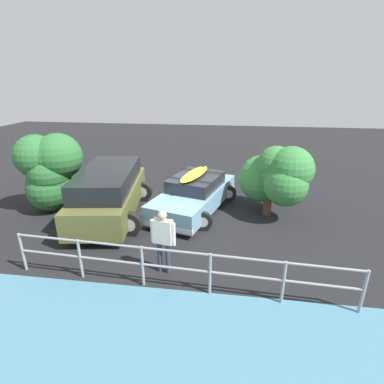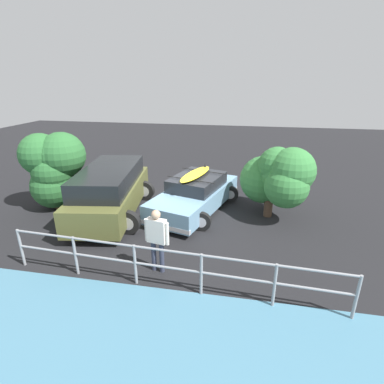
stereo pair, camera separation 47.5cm
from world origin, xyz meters
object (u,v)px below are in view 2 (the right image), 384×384
person_bystander (157,235)px  bush_near_right (54,167)px  bush_near_left (278,177)px  sedan_car (195,194)px  suv_car (111,191)px

person_bystander → bush_near_right: bearing=-33.6°
person_bystander → bush_near_left: (-3.21, -3.96, 0.48)m
bush_near_right → sedan_car: bearing=-172.2°
person_bystander → bush_near_right: size_ratio=0.60×
suv_car → bush_near_left: 5.98m
suv_car → bush_near_left: bearing=-171.3°
sedan_car → person_bystander: person_bystander is taller
sedan_car → bush_near_right: bearing=7.8°
bush_near_left → bush_near_right: size_ratio=0.90×
person_bystander → bush_near_right: (4.97, -3.30, 0.58)m
sedan_car → suv_car: (2.94, 0.96, 0.29)m
sedan_car → person_bystander: 4.05m
person_bystander → bush_near_left: bush_near_left is taller
sedan_car → person_bystander: size_ratio=2.79×
suv_car → bush_near_left: (-5.88, -0.90, 0.60)m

